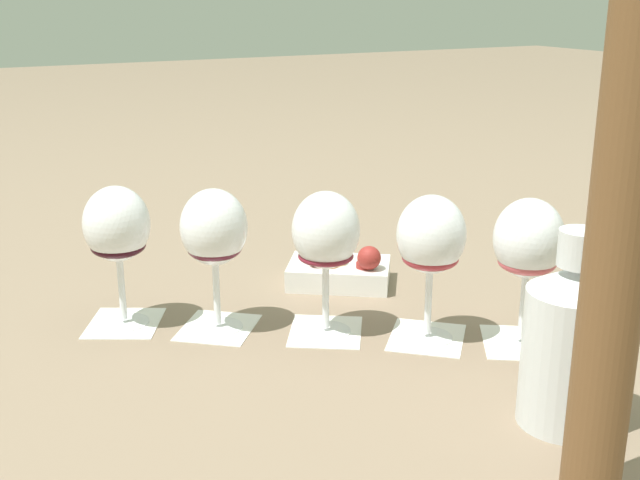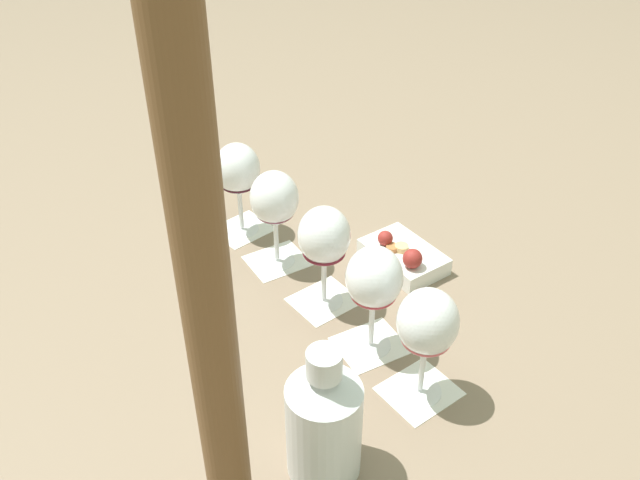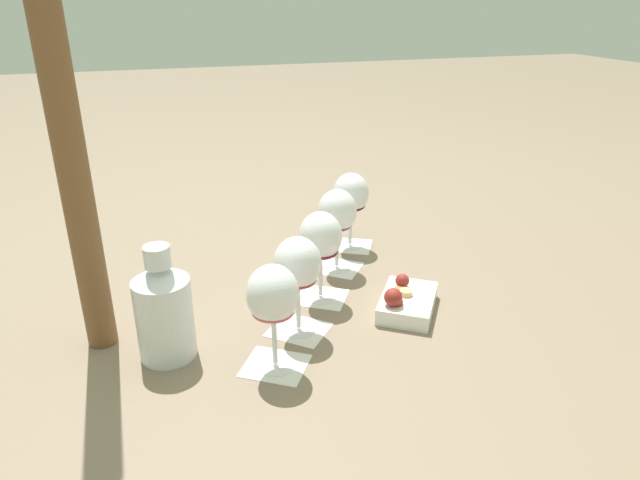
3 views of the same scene
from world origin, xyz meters
name	(u,v)px [view 3 (image 3 of 3)]	position (x,y,z in m)	size (l,w,h in m)	color
ground_plane	(319,296)	(0.00, 0.00, 0.00)	(8.00, 8.00, 0.00)	#7F6B56
tasting_card_0	(275,365)	(-0.21, 0.14, 0.00)	(0.13, 0.14, 0.00)	white
tasting_card_1	(299,329)	(-0.11, 0.08, 0.00)	(0.14, 0.14, 0.00)	white
tasting_card_2	(322,297)	(-0.01, 0.00, 0.00)	(0.13, 0.14, 0.00)	white
tasting_card_3	(337,267)	(0.11, -0.08, 0.00)	(0.14, 0.14, 0.00)	white
tasting_card_4	(350,246)	(0.22, -0.15, 0.00)	(0.13, 0.13, 0.00)	white
wine_glass_0	(273,298)	(-0.21, 0.14, 0.13)	(0.09, 0.09, 0.19)	white
wine_glass_1	(298,268)	(-0.11, 0.08, 0.13)	(0.09, 0.09, 0.19)	white
wine_glass_2	(322,239)	(-0.01, 0.00, 0.13)	(0.09, 0.09, 0.19)	white
wine_glass_3	(337,215)	(0.11, -0.08, 0.13)	(0.09, 0.09, 0.19)	white
wine_glass_4	(351,196)	(0.22, -0.15, 0.13)	(0.09, 0.09, 0.19)	white
ceramic_vase	(164,310)	(-0.12, 0.31, 0.09)	(0.10, 0.10, 0.21)	silver
snack_dish	(406,301)	(-0.11, -0.14, 0.02)	(0.18, 0.17, 0.07)	white
umbrella_pole	(66,134)	(-0.04, 0.42, 0.38)	(0.05, 0.05, 0.75)	brown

